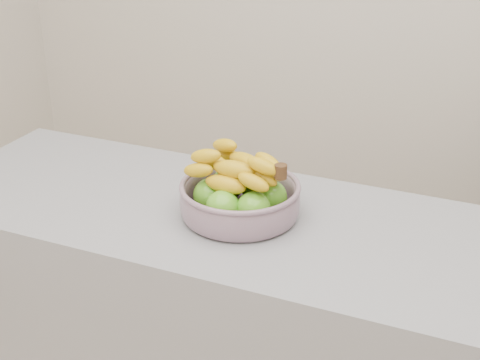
# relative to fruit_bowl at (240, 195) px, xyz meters

# --- Properties ---
(fruit_bowl) EXTENTS (0.31, 0.31, 0.17)m
(fruit_bowl) POSITION_rel_fruit_bowl_xyz_m (0.00, 0.00, 0.00)
(fruit_bowl) COLOR #8E9AAB
(fruit_bowl) RESTS_ON counter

